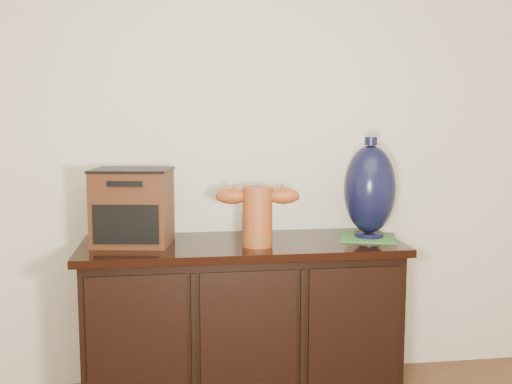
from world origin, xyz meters
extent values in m
plane|color=beige|center=(0.00, 2.50, 1.30)|extent=(4.50, 0.00, 4.50)
cube|color=black|center=(0.00, 2.23, 0.40)|extent=(1.40, 0.50, 0.64)
cube|color=black|center=(0.00, 2.23, 0.74)|extent=(1.46, 0.56, 0.03)
cube|color=black|center=(-0.47, 1.97, 0.40)|extent=(0.41, 0.01, 0.56)
cube|color=black|center=(0.00, 1.97, 0.40)|extent=(0.41, 0.01, 0.56)
cube|color=black|center=(0.47, 1.97, 0.40)|extent=(0.41, 0.01, 0.56)
cylinder|color=#9D461C|center=(0.06, 2.13, 0.89)|extent=(0.15, 0.15, 0.26)
cylinder|color=#4A230E|center=(0.06, 2.13, 0.79)|extent=(0.15, 0.15, 0.03)
cylinder|color=#4A230E|center=(0.06, 2.13, 0.98)|extent=(0.15, 0.15, 0.03)
ellipsoid|color=#9D461C|center=(-0.05, 2.14, 0.98)|extent=(0.15, 0.09, 0.07)
ellipsoid|color=#9D461C|center=(0.17, 2.11, 0.98)|extent=(0.15, 0.09, 0.07)
cube|color=#401F10|center=(-0.49, 2.25, 0.92)|extent=(0.37, 0.32, 0.33)
cube|color=black|center=(-0.51, 2.12, 0.87)|extent=(0.28, 0.06, 0.17)
cube|color=black|center=(-0.49, 2.25, 1.09)|extent=(0.38, 0.33, 0.01)
cube|color=#356C30|center=(0.60, 2.23, 0.76)|extent=(0.32, 0.32, 0.01)
cylinder|color=black|center=(0.61, 2.23, 0.77)|extent=(0.14, 0.14, 0.02)
ellipsoid|color=black|center=(0.61, 2.23, 0.99)|extent=(0.31, 0.31, 0.41)
cylinder|color=black|center=(0.61, 2.23, 1.22)|extent=(0.06, 0.06, 0.04)
cylinder|color=maroon|center=(0.04, 2.31, 0.82)|extent=(0.05, 0.05, 0.13)
cylinder|color=silver|center=(0.04, 2.31, 0.90)|extent=(0.05, 0.05, 0.02)
camera|label=1|loc=(-0.32, -0.46, 1.32)|focal=42.00mm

